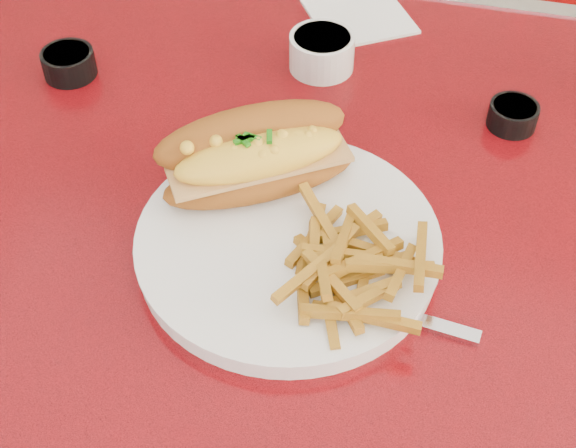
% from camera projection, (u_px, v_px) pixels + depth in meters
% --- Properties ---
extents(diner_table, '(1.23, 0.83, 0.77)m').
position_uv_depth(diner_table, '(313.00, 278.00, 0.96)').
color(diner_table, red).
rests_on(diner_table, ground).
extents(booth_bench_far, '(1.20, 0.51, 0.90)m').
position_uv_depth(booth_bench_far, '(392.00, 90.00, 1.74)').
color(booth_bench_far, '#9D0B0A').
rests_on(booth_bench_far, ground).
extents(dinner_plate, '(0.36, 0.36, 0.02)m').
position_uv_depth(dinner_plate, '(288.00, 244.00, 0.77)').
color(dinner_plate, white).
rests_on(dinner_plate, diner_table).
extents(mac_hoagie, '(0.22, 0.19, 0.09)m').
position_uv_depth(mac_hoagie, '(257.00, 155.00, 0.79)').
color(mac_hoagie, '#995318').
rests_on(mac_hoagie, dinner_plate).
extents(fries_pile, '(0.16, 0.15, 0.04)m').
position_uv_depth(fries_pile, '(347.00, 266.00, 0.72)').
color(fries_pile, '#C58821').
rests_on(fries_pile, dinner_plate).
extents(fork, '(0.03, 0.16, 0.00)m').
position_uv_depth(fork, '(286.00, 173.00, 0.82)').
color(fork, silver).
rests_on(fork, dinner_plate).
extents(gravy_ramekin, '(0.10, 0.10, 0.04)m').
position_uv_depth(gravy_ramekin, '(322.00, 51.00, 0.97)').
color(gravy_ramekin, white).
rests_on(gravy_ramekin, diner_table).
extents(sauce_cup_left, '(0.08, 0.08, 0.03)m').
position_uv_depth(sauce_cup_left, '(69.00, 62.00, 0.96)').
color(sauce_cup_left, black).
rests_on(sauce_cup_left, diner_table).
extents(sauce_cup_right, '(0.07, 0.07, 0.03)m').
position_uv_depth(sauce_cup_right, '(513.00, 114.00, 0.90)').
color(sauce_cup_right, black).
rests_on(sauce_cup_right, diner_table).
extents(knife, '(0.21, 0.04, 0.01)m').
position_uv_depth(knife, '(386.00, 312.00, 0.73)').
color(knife, silver).
rests_on(knife, diner_table).
extents(paper_napkin, '(0.17, 0.17, 0.00)m').
position_uv_depth(paper_napkin, '(359.00, 16.00, 1.06)').
color(paper_napkin, white).
rests_on(paper_napkin, diner_table).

